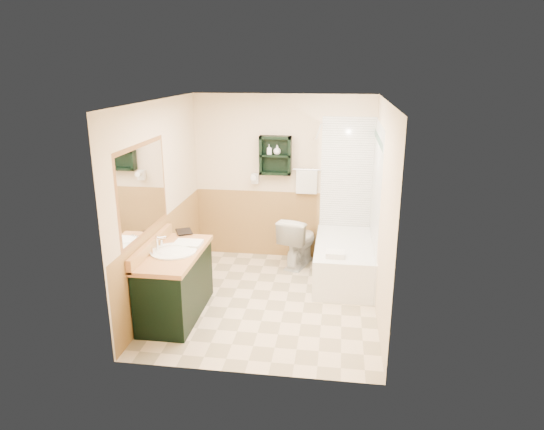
# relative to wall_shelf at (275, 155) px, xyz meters

# --- Properties ---
(floor) EXTENTS (3.00, 3.00, 0.00)m
(floor) POSITION_rel_wall_shelf_xyz_m (0.10, -1.41, -1.55)
(floor) COLOR beige
(floor) RESTS_ON ground
(back_wall) EXTENTS (2.60, 0.04, 2.40)m
(back_wall) POSITION_rel_wall_shelf_xyz_m (0.10, 0.11, -0.35)
(back_wall) COLOR #FDECC6
(back_wall) RESTS_ON ground
(left_wall) EXTENTS (0.04, 3.00, 2.40)m
(left_wall) POSITION_rel_wall_shelf_xyz_m (-1.22, -1.41, -0.35)
(left_wall) COLOR #FDECC6
(left_wall) RESTS_ON ground
(right_wall) EXTENTS (0.04, 3.00, 2.40)m
(right_wall) POSITION_rel_wall_shelf_xyz_m (1.42, -1.41, -0.35)
(right_wall) COLOR #FDECC6
(right_wall) RESTS_ON ground
(ceiling) EXTENTS (2.60, 3.00, 0.04)m
(ceiling) POSITION_rel_wall_shelf_xyz_m (0.10, -1.41, 0.87)
(ceiling) COLOR white
(ceiling) RESTS_ON back_wall
(wainscot_left) EXTENTS (2.98, 2.98, 1.00)m
(wainscot_left) POSITION_rel_wall_shelf_xyz_m (-1.19, -1.41, -1.05)
(wainscot_left) COLOR #B9894B
(wainscot_left) RESTS_ON left_wall
(wainscot_back) EXTENTS (2.58, 2.58, 1.00)m
(wainscot_back) POSITION_rel_wall_shelf_xyz_m (0.10, 0.08, -1.05)
(wainscot_back) COLOR #B9894B
(wainscot_back) RESTS_ON back_wall
(mirror_frame) EXTENTS (1.30, 1.30, 1.00)m
(mirror_frame) POSITION_rel_wall_shelf_xyz_m (-1.17, -1.96, -0.05)
(mirror_frame) COLOR #9A6432
(mirror_frame) RESTS_ON left_wall
(mirror_glass) EXTENTS (1.20, 1.20, 0.90)m
(mirror_glass) POSITION_rel_wall_shelf_xyz_m (-1.17, -1.96, -0.05)
(mirror_glass) COLOR white
(mirror_glass) RESTS_ON left_wall
(tile_right) EXTENTS (1.50, 1.50, 2.10)m
(tile_right) POSITION_rel_wall_shelf_xyz_m (1.38, -0.66, -0.50)
(tile_right) COLOR white
(tile_right) RESTS_ON right_wall
(tile_back) EXTENTS (0.95, 0.95, 2.10)m
(tile_back) POSITION_rel_wall_shelf_xyz_m (1.13, 0.07, -0.50)
(tile_back) COLOR white
(tile_back) RESTS_ON back_wall
(tile_accent) EXTENTS (1.50, 1.50, 0.10)m
(tile_accent) POSITION_rel_wall_shelf_xyz_m (1.37, -0.66, 0.35)
(tile_accent) COLOR #144935
(tile_accent) RESTS_ON right_wall
(wall_shelf) EXTENTS (0.45, 0.15, 0.55)m
(wall_shelf) POSITION_rel_wall_shelf_xyz_m (0.00, 0.00, 0.00)
(wall_shelf) COLOR black
(wall_shelf) RESTS_ON back_wall
(hair_dryer) EXTENTS (0.10, 0.24, 0.18)m
(hair_dryer) POSITION_rel_wall_shelf_xyz_m (-0.30, 0.02, -0.35)
(hair_dryer) COLOR white
(hair_dryer) RESTS_ON back_wall
(towel_bar) EXTENTS (0.40, 0.06, 0.40)m
(towel_bar) POSITION_rel_wall_shelf_xyz_m (0.45, 0.04, -0.20)
(towel_bar) COLOR white
(towel_bar) RESTS_ON back_wall
(curtain_rod) EXTENTS (0.03, 1.60, 0.03)m
(curtain_rod) POSITION_rel_wall_shelf_xyz_m (0.63, -0.66, 0.45)
(curtain_rod) COLOR silver
(curtain_rod) RESTS_ON back_wall
(shower_curtain) EXTENTS (1.05, 1.05, 1.70)m
(shower_curtain) POSITION_rel_wall_shelf_xyz_m (0.63, -0.48, -0.40)
(shower_curtain) COLOR #BBB38D
(shower_curtain) RESTS_ON curtain_rod
(vanity) EXTENTS (0.59, 1.22, 0.78)m
(vanity) POSITION_rel_wall_shelf_xyz_m (-0.89, -1.91, -1.16)
(vanity) COLOR black
(vanity) RESTS_ON ground
(bathtub) EXTENTS (0.78, 1.50, 0.52)m
(bathtub) POSITION_rel_wall_shelf_xyz_m (1.03, -0.63, -1.29)
(bathtub) COLOR white
(bathtub) RESTS_ON ground
(toilet) EXTENTS (0.61, 0.82, 0.72)m
(toilet) POSITION_rel_wall_shelf_xyz_m (0.37, -0.23, -1.19)
(toilet) COLOR white
(toilet) RESTS_ON ground
(counter_towel) EXTENTS (0.31, 0.25, 0.04)m
(counter_towel) POSITION_rel_wall_shelf_xyz_m (-0.79, -1.68, -0.75)
(counter_towel) COLOR white
(counter_towel) RESTS_ON vanity
(vanity_book) EXTENTS (0.18, 0.10, 0.25)m
(vanity_book) POSITION_rel_wall_shelf_xyz_m (-1.06, -1.30, -0.65)
(vanity_book) COLOR black
(vanity_book) RESTS_ON vanity
(tub_towel) EXTENTS (0.23, 0.19, 0.07)m
(tub_towel) POSITION_rel_wall_shelf_xyz_m (0.90, -1.15, -1.00)
(tub_towel) COLOR white
(tub_towel) RESTS_ON bathtub
(soap_bottle_a) EXTENTS (0.10, 0.15, 0.06)m
(soap_bottle_a) POSITION_rel_wall_shelf_xyz_m (-0.09, -0.01, 0.05)
(soap_bottle_a) COLOR white
(soap_bottle_a) RESTS_ON wall_shelf
(soap_bottle_b) EXTENTS (0.15, 0.16, 0.10)m
(soap_bottle_b) POSITION_rel_wall_shelf_xyz_m (0.03, -0.01, 0.07)
(soap_bottle_b) COLOR white
(soap_bottle_b) RESTS_ON wall_shelf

